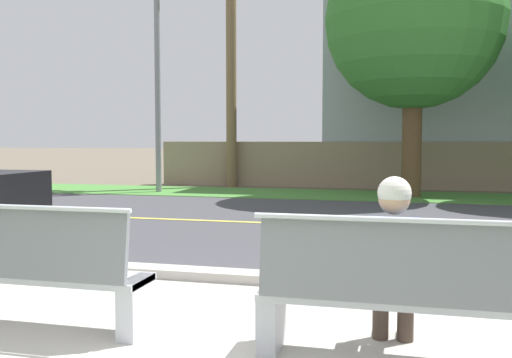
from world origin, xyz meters
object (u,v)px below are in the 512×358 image
object	(u,v)px
bench_left	(29,273)
shade_tree_far_left	(420,6)
seated_person_blue	(393,259)
streetlamp	(160,46)
bench_right	(399,297)

from	to	relation	value
bench_left	shade_tree_far_left	world-z (taller)	shade_tree_far_left
seated_person_blue	bench_left	bearing A→B (deg)	-176.45
shade_tree_far_left	streetlamp	bearing A→B (deg)	-179.88
streetlamp	bench_left	bearing A→B (deg)	-71.44
seated_person_blue	streetlamp	distance (m)	13.35
streetlamp	shade_tree_far_left	distance (m)	7.00
bench_left	bench_right	size ratio (longest dim) A/B	1.00
bench_right	seated_person_blue	xyz separation A→B (m)	(-0.04, 0.17, 0.22)
bench_left	seated_person_blue	size ratio (longest dim) A/B	1.51
seated_person_blue	shade_tree_far_left	xyz separation A→B (m)	(0.41, 11.13, 4.11)
bench_left	bench_right	distance (m)	2.81
shade_tree_far_left	seated_person_blue	bearing A→B (deg)	-92.13
seated_person_blue	streetlamp	world-z (taller)	streetlamp
shade_tree_far_left	bench_left	bearing A→B (deg)	-105.70
bench_right	shade_tree_far_left	distance (m)	12.11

